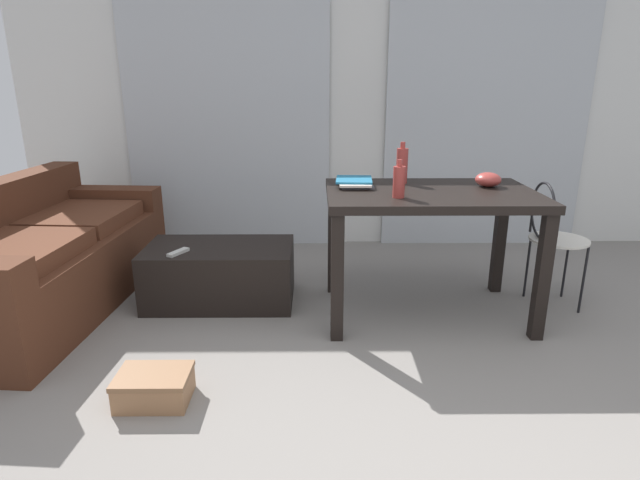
{
  "coord_description": "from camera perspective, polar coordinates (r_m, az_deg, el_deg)",
  "views": [
    {
      "loc": [
        -0.36,
        -1.56,
        1.42
      ],
      "look_at": [
        -0.33,
        1.62,
        0.43
      ],
      "focal_mm": 29.09,
      "sensor_mm": 36.0,
      "label": 1
    }
  ],
  "objects": [
    {
      "name": "curtains",
      "position": [
        4.51,
        4.13,
        12.12
      ],
      "size": [
        3.92,
        0.03,
        2.04
      ],
      "color": "#B2B7BC",
      "rests_on": "ground"
    },
    {
      "name": "book_stack",
      "position": [
        3.23,
        3.85,
        6.36
      ],
      "size": [
        0.24,
        0.29,
        0.04
      ],
      "color": "#4C4C51",
      "rests_on": "craft_table"
    },
    {
      "name": "tv_remote_primary",
      "position": [
        3.34,
        -15.34,
        -1.31
      ],
      "size": [
        0.11,
        0.16,
        0.02
      ],
      "primitive_type": "cube",
      "rotation": [
        0.0,
        0.0,
        -0.49
      ],
      "color": "#B7B7B2",
      "rests_on": "coffee_table"
    },
    {
      "name": "bottle_far",
      "position": [
        2.92,
        8.68,
        6.39
      ],
      "size": [
        0.07,
        0.07,
        0.21
      ],
      "color": "#99332D",
      "rests_on": "craft_table"
    },
    {
      "name": "coffee_table",
      "position": [
        3.5,
        -10.91,
        -3.65
      ],
      "size": [
        0.95,
        0.54,
        0.38
      ],
      "color": "black",
      "rests_on": "ground"
    },
    {
      "name": "shoebox",
      "position": [
        2.58,
        -17.78,
        -15.16
      ],
      "size": [
        0.33,
        0.24,
        0.14
      ],
      "color": "#996B47",
      "rests_on": "ground"
    },
    {
      "name": "craft_table",
      "position": [
        3.18,
        12.02,
        3.33
      ],
      "size": [
        1.24,
        0.8,
        0.79
      ],
      "color": "black",
      "rests_on": "ground"
    },
    {
      "name": "wall_back",
      "position": [
        4.58,
        4.09,
        14.49
      ],
      "size": [
        5.73,
        0.1,
        2.4
      ],
      "primitive_type": "cube",
      "color": "silver",
      "rests_on": "ground"
    },
    {
      "name": "bowl",
      "position": [
        3.36,
        18.01,
        6.34
      ],
      "size": [
        0.16,
        0.16,
        0.09
      ],
      "primitive_type": "ellipsoid",
      "color": "#9E3833",
      "rests_on": "craft_table"
    },
    {
      "name": "ground_plane",
      "position": [
        3.04,
        6.41,
        -10.73
      ],
      "size": [
        7.22,
        7.22,
        0.0
      ],
      "primitive_type": "plane",
      "color": "gray"
    },
    {
      "name": "wire_chair",
      "position": [
        3.58,
        24.06,
        1.04
      ],
      "size": [
        0.36,
        0.37,
        0.82
      ],
      "color": "silver",
      "rests_on": "ground"
    },
    {
      "name": "bottle_near",
      "position": [
        3.34,
        9.0,
        8.13
      ],
      "size": [
        0.07,
        0.07,
        0.26
      ],
      "color": "#99332D",
      "rests_on": "craft_table"
    },
    {
      "name": "couch",
      "position": [
        3.75,
        -28.33,
        -1.93
      ],
      "size": [
        0.98,
        1.96,
        0.8
      ],
      "color": "#4C2819",
      "rests_on": "ground"
    }
  ]
}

